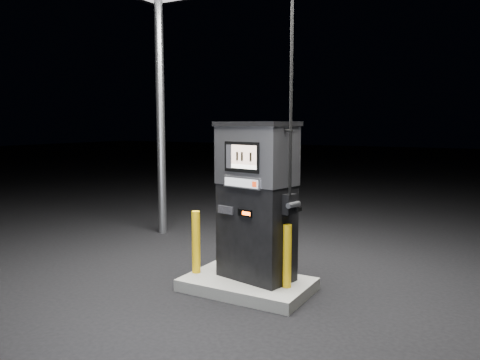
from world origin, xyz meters
The scene contains 5 objects.
ground centered at (0.00, 0.00, 0.00)m, with size 80.00×80.00×0.00m, color black.
pump_island centered at (0.00, 0.00, 0.07)m, with size 1.60×1.00×0.15m, color slate.
fuel_dispenser centered at (0.08, 0.10, 1.18)m, with size 1.16×0.79×4.16m.
bollard_left centered at (-0.72, -0.11, 0.57)m, with size 0.11×0.11×0.83m, color yellow.
bollard_right centered at (0.57, -0.03, 0.54)m, with size 0.10×0.10×0.78m, color yellow.
Camera 1 is at (2.79, -5.09, 2.13)m, focal length 35.00 mm.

